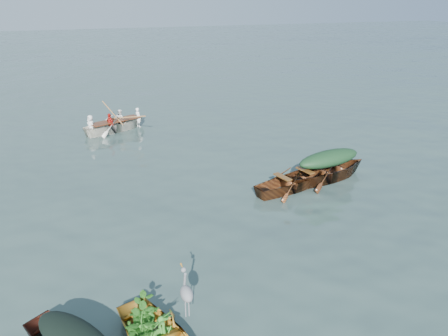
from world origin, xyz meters
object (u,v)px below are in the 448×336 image
object	(u,v)px
open_wooden_boat	(293,189)
green_tarp_boat	(327,180)
rowed_boat	(116,131)
heron	(187,301)

from	to	relation	value
open_wooden_boat	green_tarp_boat	bearing A→B (deg)	-93.40
open_wooden_boat	rowed_boat	size ratio (longest dim) A/B	0.96
green_tarp_boat	heron	xyz separation A→B (m)	(-6.24, -5.52, 0.90)
rowed_boat	heron	distance (m)	13.43
green_tarp_boat	rowed_boat	distance (m)	9.93
green_tarp_boat	open_wooden_boat	world-z (taller)	green_tarp_boat
rowed_boat	green_tarp_boat	bearing A→B (deg)	-166.40
green_tarp_boat	heron	distance (m)	8.38
green_tarp_boat	open_wooden_boat	size ratio (longest dim) A/B	1.13
heron	green_tarp_boat	bearing A→B (deg)	24.81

